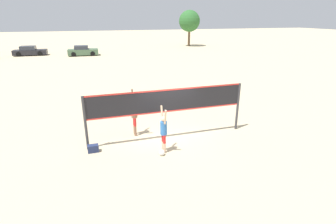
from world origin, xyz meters
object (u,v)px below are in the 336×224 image
object	(u,v)px
volleyball	(162,153)
gear_bag	(93,148)
parked_car_mid	(30,51)
volleyball_net	(168,104)
parked_car_near	(83,51)
player_spiker	(164,129)
tree_right_cluster	(189,21)
player_blocker	(134,112)

from	to	relation	value
volleyball	gear_bag	size ratio (longest dim) A/B	0.54
volleyball	parked_car_mid	xyz separation A→B (m)	(-10.15, 33.69, 0.49)
volleyball_net	parked_car_near	size ratio (longest dim) A/B	1.73
player_spiker	parked_car_near	distance (m)	31.16
tree_right_cluster	parked_car_mid	bearing A→B (deg)	-169.41
player_spiker	parked_car_near	world-z (taller)	player_spiker
player_spiker	gear_bag	distance (m)	3.09
volleyball_net	player_spiker	bearing A→B (deg)	-115.28
volleyball_net	tree_right_cluster	world-z (taller)	tree_right_cluster
gear_bag	tree_right_cluster	world-z (taller)	tree_right_cluster
volleyball_net	parked_car_near	xyz separation A→B (m)	(-3.54, 29.83, -1.03)
gear_bag	tree_right_cluster	xyz separation A→B (m)	(19.26, 37.55, 4.35)
volleyball	parked_car_mid	size ratio (longest dim) A/B	0.05
player_blocker	volleyball	size ratio (longest dim) A/B	9.22
tree_right_cluster	parked_car_near	bearing A→B (deg)	-159.13
tree_right_cluster	player_spiker	bearing A→B (deg)	-113.15
gear_bag	volleyball_net	bearing A→B (deg)	5.54
volleyball_net	parked_car_near	distance (m)	30.05
parked_car_mid	tree_right_cluster	size ratio (longest dim) A/B	0.69
volleyball_net	parked_car_near	bearing A→B (deg)	96.77
player_spiker	parked_car_near	xyz separation A→B (m)	(-2.98, 31.01, -0.38)
parked_car_near	tree_right_cluster	world-z (taller)	tree_right_cluster
volleyball	parked_car_mid	bearing A→B (deg)	106.77
parked_car_near	tree_right_cluster	bearing A→B (deg)	22.53
volleyball_net	volleyball	world-z (taller)	volleyball_net
parked_car_near	volleyball	bearing A→B (deg)	-83.20
volleyball_net	volleyball	xyz separation A→B (m)	(-0.73, -1.46, -1.55)
player_spiker	tree_right_cluster	xyz separation A→B (m)	(16.42, 38.41, 3.49)
parked_car_near	volleyball_net	bearing A→B (deg)	-81.57
volleyball	player_blocker	bearing A→B (deg)	106.49
volleyball_net	volleyball	distance (m)	2.25
volleyball_net	parked_car_mid	distance (m)	34.03
player_blocker	gear_bag	size ratio (longest dim) A/B	4.94
player_blocker	tree_right_cluster	distance (m)	40.43
volleyball_net	gear_bag	bearing A→B (deg)	-174.46
player_spiker	player_blocker	xyz separation A→B (m)	(-0.84, 2.00, 0.15)
volleyball	gear_bag	distance (m)	2.90
parked_car_near	tree_right_cluster	size ratio (longest dim) A/B	0.65
volleyball_net	parked_car_mid	bearing A→B (deg)	108.65
volleyball	gear_bag	world-z (taller)	gear_bag
volleyball_net	parked_car_mid	size ratio (longest dim) A/B	1.62
volleyball_net	tree_right_cluster	size ratio (longest dim) A/B	1.13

